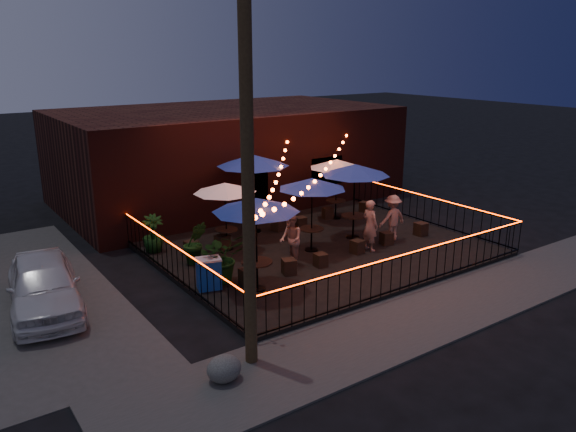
# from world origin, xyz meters

# --- Properties ---
(ground) EXTENTS (110.00, 110.00, 0.00)m
(ground) POSITION_xyz_m (0.00, 0.00, 0.00)
(ground) COLOR black
(ground) RESTS_ON ground
(patio) EXTENTS (10.00, 8.00, 0.15)m
(patio) POSITION_xyz_m (0.00, 2.00, 0.07)
(patio) COLOR black
(patio) RESTS_ON ground
(sidewalk) EXTENTS (18.00, 2.50, 0.05)m
(sidewalk) POSITION_xyz_m (0.00, -3.25, 0.03)
(sidewalk) COLOR #3D3B38
(sidewalk) RESTS_ON ground
(brick_building) EXTENTS (14.00, 8.00, 4.00)m
(brick_building) POSITION_xyz_m (1.00, 9.99, 2.00)
(brick_building) COLOR black
(brick_building) RESTS_ON ground
(utility_pole) EXTENTS (0.26, 0.26, 8.00)m
(utility_pole) POSITION_xyz_m (-5.40, -2.60, 4.00)
(utility_pole) COLOR #342315
(utility_pole) RESTS_ON ground
(fence_front) EXTENTS (10.00, 0.04, 1.04)m
(fence_front) POSITION_xyz_m (0.00, -2.00, 0.66)
(fence_front) COLOR black
(fence_front) RESTS_ON patio
(fence_left) EXTENTS (0.04, 8.00, 1.04)m
(fence_left) POSITION_xyz_m (-5.00, 2.00, 0.66)
(fence_left) COLOR black
(fence_left) RESTS_ON patio
(fence_right) EXTENTS (0.04, 8.00, 1.04)m
(fence_right) POSITION_xyz_m (5.00, 2.00, 0.66)
(fence_right) COLOR black
(fence_right) RESTS_ON patio
(festoon_lights) EXTENTS (10.02, 8.72, 1.32)m
(festoon_lights) POSITION_xyz_m (-1.01, 1.70, 2.52)
(festoon_lights) COLOR #EE410F
(festoon_lights) RESTS_ON ground
(cafe_table_0) EXTENTS (2.71, 2.71, 2.56)m
(cafe_table_0) POSITION_xyz_m (-3.44, 0.32, 2.49)
(cafe_table_0) COLOR black
(cafe_table_0) RESTS_ON patio
(cafe_table_1) EXTENTS (2.65, 2.65, 2.23)m
(cafe_table_1) POSITION_xyz_m (-2.57, 3.59, 2.18)
(cafe_table_1) COLOR black
(cafe_table_1) RESTS_ON patio
(cafe_table_2) EXTENTS (2.59, 2.59, 2.40)m
(cafe_table_2) POSITION_xyz_m (-0.36, 1.95, 2.34)
(cafe_table_2) COLOR black
(cafe_table_2) RESTS_ON patio
(cafe_table_3) EXTENTS (3.03, 3.03, 2.78)m
(cafe_table_3) POSITION_xyz_m (-0.84, 4.72, 2.69)
(cafe_table_3) COLOR black
(cafe_table_3) RESTS_ON patio
(cafe_table_4) EXTENTS (2.57, 2.57, 2.59)m
(cafe_table_4) POSITION_xyz_m (1.60, 2.15, 2.51)
(cafe_table_4) COLOR black
(cafe_table_4) RESTS_ON patio
(cafe_table_5) EXTENTS (2.52, 2.52, 2.31)m
(cafe_table_5) POSITION_xyz_m (2.62, 4.33, 2.26)
(cafe_table_5) COLOR black
(cafe_table_5) RESTS_ON patio
(bistro_chair_0) EXTENTS (0.39, 0.39, 0.45)m
(bistro_chair_0) POSITION_xyz_m (-3.48, 0.78, 0.37)
(bistro_chair_0) COLOR black
(bistro_chair_0) RESTS_ON patio
(bistro_chair_1) EXTENTS (0.47, 0.47, 0.44)m
(bistro_chair_1) POSITION_xyz_m (-2.11, 0.72, 0.37)
(bistro_chair_1) COLOR black
(bistro_chair_1) RESTS_ON patio
(bistro_chair_2) EXTENTS (0.43, 0.43, 0.44)m
(bistro_chair_2) POSITION_xyz_m (-3.71, 3.83, 0.37)
(bistro_chair_2) COLOR black
(bistro_chair_2) RESTS_ON patio
(bistro_chair_3) EXTENTS (0.46, 0.46, 0.48)m
(bistro_chair_3) POSITION_xyz_m (-2.69, 3.68, 0.39)
(bistro_chair_3) COLOR black
(bistro_chair_3) RESTS_ON patio
(bistro_chair_4) EXTENTS (0.37, 0.37, 0.41)m
(bistro_chair_4) POSITION_xyz_m (-1.00, 0.65, 0.35)
(bistro_chair_4) COLOR black
(bistro_chair_4) RESTS_ON patio
(bistro_chair_5) EXTENTS (0.39, 0.39, 0.43)m
(bistro_chair_5) POSITION_xyz_m (0.68, 0.90, 0.36)
(bistro_chair_5) COLOR black
(bistro_chair_5) RESTS_ON patio
(bistro_chair_6) EXTENTS (0.49, 0.49, 0.49)m
(bistro_chair_6) POSITION_xyz_m (-0.06, 4.32, 0.40)
(bistro_chair_6) COLOR black
(bistro_chair_6) RESTS_ON patio
(bistro_chair_7) EXTENTS (0.41, 0.41, 0.43)m
(bistro_chair_7) POSITION_xyz_m (0.73, 4.04, 0.36)
(bistro_chair_7) COLOR black
(bistro_chair_7) RESTS_ON patio
(bistro_chair_8) EXTENTS (0.42, 0.42, 0.42)m
(bistro_chair_8) POSITION_xyz_m (2.05, 0.98, 0.36)
(bistro_chair_8) COLOR black
(bistro_chair_8) RESTS_ON patio
(bistro_chair_9) EXTENTS (0.38, 0.38, 0.45)m
(bistro_chair_9) POSITION_xyz_m (3.73, 1.00, 0.37)
(bistro_chair_9) COLOR black
(bistro_chair_9) RESTS_ON patio
(bistro_chair_10) EXTENTS (0.44, 0.44, 0.43)m
(bistro_chair_10) POSITION_xyz_m (2.33, 4.45, 0.37)
(bistro_chair_10) COLOR black
(bistro_chair_10) RESTS_ON patio
(bistro_chair_11) EXTENTS (0.43, 0.43, 0.40)m
(bistro_chair_11) POSITION_xyz_m (4.16, 4.37, 0.35)
(bistro_chair_11) COLOR black
(bistro_chair_11) RESTS_ON patio
(patron_a) EXTENTS (0.43, 0.63, 1.68)m
(patron_a) POSITION_xyz_m (1.20, 0.90, 0.99)
(patron_a) COLOR #D9B589
(patron_a) RESTS_ON patio
(patron_b) EXTENTS (0.82, 0.94, 1.62)m
(patron_b) POSITION_xyz_m (-1.67, 1.25, 0.96)
(patron_b) COLOR tan
(patron_b) RESTS_ON patio
(patron_c) EXTENTS (1.07, 0.67, 1.58)m
(patron_c) POSITION_xyz_m (2.51, 1.20, 0.94)
(patron_c) COLOR tan
(patron_c) RESTS_ON patio
(potted_shrub_a) EXTENTS (1.49, 1.35, 1.43)m
(potted_shrub_a) POSITION_xyz_m (-3.95, 1.36, 0.86)
(potted_shrub_a) COLOR #1B3B12
(potted_shrub_a) RESTS_ON patio
(potted_shrub_b) EXTENTS (0.86, 0.76, 1.33)m
(potted_shrub_b) POSITION_xyz_m (-3.95, 3.03, 0.81)
(potted_shrub_b) COLOR #0F3810
(potted_shrub_b) RESTS_ON patio
(potted_shrub_c) EXTENTS (0.79, 0.79, 1.21)m
(potted_shrub_c) POSITION_xyz_m (-4.60, 4.76, 0.75)
(potted_shrub_c) COLOR #10340E
(potted_shrub_c) RESTS_ON patio
(cooler) EXTENTS (0.77, 0.64, 0.88)m
(cooler) POSITION_xyz_m (-4.50, 1.09, 0.59)
(cooler) COLOR #1443A9
(cooler) RESTS_ON patio
(boulder) EXTENTS (0.93, 0.84, 0.62)m
(boulder) POSITION_xyz_m (-6.23, -2.93, 0.31)
(boulder) COLOR #464541
(boulder) RESTS_ON ground
(car_white) EXTENTS (2.26, 4.34, 1.41)m
(car_white) POSITION_xyz_m (-8.39, 2.53, 0.71)
(car_white) COLOR silver
(car_white) RESTS_ON ground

